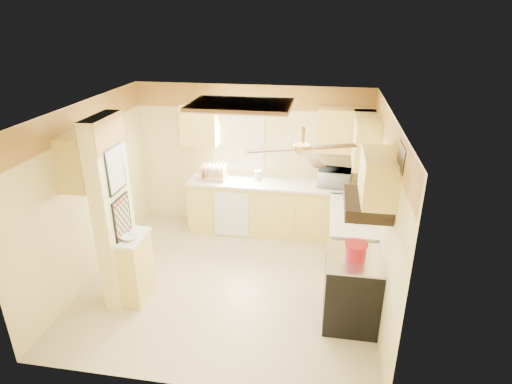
% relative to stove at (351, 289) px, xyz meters
% --- Properties ---
extents(floor, '(4.00, 4.00, 0.00)m').
position_rel_stove_xyz_m(floor, '(-1.67, 0.55, -0.46)').
color(floor, beige).
rests_on(floor, ground).
extents(ceiling, '(4.00, 4.00, 0.00)m').
position_rel_stove_xyz_m(ceiling, '(-1.67, 0.55, 2.04)').
color(ceiling, white).
rests_on(ceiling, wall_back).
extents(wall_back, '(4.00, 0.00, 4.00)m').
position_rel_stove_xyz_m(wall_back, '(-1.67, 2.45, 0.79)').
color(wall_back, '#F5E295').
rests_on(wall_back, floor).
extents(wall_front, '(4.00, 0.00, 4.00)m').
position_rel_stove_xyz_m(wall_front, '(-1.67, -1.35, 0.79)').
color(wall_front, '#F5E295').
rests_on(wall_front, floor).
extents(wall_left, '(0.00, 3.80, 3.80)m').
position_rel_stove_xyz_m(wall_left, '(-3.67, 0.55, 0.79)').
color(wall_left, '#F5E295').
rests_on(wall_left, floor).
extents(wall_right, '(0.00, 3.80, 3.80)m').
position_rel_stove_xyz_m(wall_right, '(0.33, 0.55, 0.79)').
color(wall_right, '#F5E295').
rests_on(wall_right, floor).
extents(wallpaper_border, '(4.00, 0.02, 0.40)m').
position_rel_stove_xyz_m(wallpaper_border, '(-1.67, 2.43, 1.84)').
color(wallpaper_border, gold).
rests_on(wallpaper_border, wall_back).
extents(partition_column, '(0.20, 0.70, 2.50)m').
position_rel_stove_xyz_m(partition_column, '(-3.02, 0.00, 0.79)').
color(partition_column, '#F5E295').
rests_on(partition_column, floor).
extents(partition_ledge, '(0.25, 0.55, 0.90)m').
position_rel_stove_xyz_m(partition_ledge, '(-2.80, 0.00, -0.01)').
color(partition_ledge, '#DFC464').
rests_on(partition_ledge, floor).
extents(ledge_top, '(0.28, 0.58, 0.04)m').
position_rel_stove_xyz_m(ledge_top, '(-2.80, 0.00, 0.46)').
color(ledge_top, white).
rests_on(ledge_top, partition_ledge).
extents(lower_cabinets_back, '(3.00, 0.60, 0.90)m').
position_rel_stove_xyz_m(lower_cabinets_back, '(-1.17, 2.15, -0.01)').
color(lower_cabinets_back, '#DFC464').
rests_on(lower_cabinets_back, floor).
extents(lower_cabinets_right, '(0.60, 1.40, 0.90)m').
position_rel_stove_xyz_m(lower_cabinets_right, '(0.03, 1.15, -0.01)').
color(lower_cabinets_right, '#DFC464').
rests_on(lower_cabinets_right, floor).
extents(countertop_back, '(3.04, 0.64, 0.04)m').
position_rel_stove_xyz_m(countertop_back, '(-1.17, 2.14, 0.46)').
color(countertop_back, white).
rests_on(countertop_back, lower_cabinets_back).
extents(countertop_right, '(0.64, 1.44, 0.04)m').
position_rel_stove_xyz_m(countertop_right, '(0.02, 1.15, 0.46)').
color(countertop_right, white).
rests_on(countertop_right, lower_cabinets_right).
extents(dishwasher_panel, '(0.58, 0.02, 0.80)m').
position_rel_stove_xyz_m(dishwasher_panel, '(-1.92, 1.84, -0.03)').
color(dishwasher_panel, white).
rests_on(dishwasher_panel, lower_cabinets_back).
extents(window, '(0.92, 0.02, 1.02)m').
position_rel_stove_xyz_m(window, '(-1.92, 2.44, 1.09)').
color(window, white).
rests_on(window, wall_back).
extents(upper_cab_back_left, '(0.60, 0.35, 0.70)m').
position_rel_stove_xyz_m(upper_cab_back_left, '(-2.52, 2.27, 1.39)').
color(upper_cab_back_left, '#DFC464').
rests_on(upper_cab_back_left, wall_back).
extents(upper_cab_back_right, '(0.90, 0.35, 0.70)m').
position_rel_stove_xyz_m(upper_cab_back_right, '(-0.12, 2.27, 1.39)').
color(upper_cab_back_right, '#DFC464').
rests_on(upper_cab_back_right, wall_back).
extents(upper_cab_right, '(0.35, 1.00, 0.70)m').
position_rel_stove_xyz_m(upper_cab_right, '(0.16, 1.80, 1.39)').
color(upper_cab_right, '#DFC464').
rests_on(upper_cab_right, wall_right).
extents(upper_cab_left_wall, '(0.35, 0.75, 0.70)m').
position_rel_stove_xyz_m(upper_cab_left_wall, '(-3.49, 0.30, 1.39)').
color(upper_cab_left_wall, '#DFC464').
rests_on(upper_cab_left_wall, wall_left).
extents(upper_cab_over_stove, '(0.35, 0.76, 0.52)m').
position_rel_stove_xyz_m(upper_cab_over_stove, '(0.16, 0.00, 1.49)').
color(upper_cab_over_stove, '#DFC464').
rests_on(upper_cab_over_stove, wall_right).
extents(stove, '(0.68, 0.77, 0.92)m').
position_rel_stove_xyz_m(stove, '(0.00, 0.00, 0.00)').
color(stove, black).
rests_on(stove, floor).
extents(range_hood, '(0.50, 0.76, 0.14)m').
position_rel_stove_xyz_m(range_hood, '(0.07, 0.00, 1.16)').
color(range_hood, black).
rests_on(range_hood, upper_cab_over_stove).
extents(poster_menu, '(0.02, 0.42, 0.57)m').
position_rel_stove_xyz_m(poster_menu, '(-2.91, 0.00, 1.39)').
color(poster_menu, black).
rests_on(poster_menu, partition_column).
extents(poster_nashville, '(0.02, 0.42, 0.57)m').
position_rel_stove_xyz_m(poster_nashville, '(-2.91, 0.00, 0.74)').
color(poster_nashville, black).
rests_on(poster_nashville, partition_column).
extents(ceiling_light_panel, '(1.35, 0.95, 0.06)m').
position_rel_stove_xyz_m(ceiling_light_panel, '(-1.57, 1.05, 2.00)').
color(ceiling_light_panel, brown).
rests_on(ceiling_light_panel, ceiling).
extents(ceiling_fan, '(1.15, 1.15, 0.26)m').
position_rel_stove_xyz_m(ceiling_fan, '(-0.67, -0.15, 1.83)').
color(ceiling_fan, gold).
rests_on(ceiling_fan, ceiling).
extents(vent_grate, '(0.02, 0.40, 0.25)m').
position_rel_stove_xyz_m(vent_grate, '(0.31, -0.35, 1.84)').
color(vent_grate, black).
rests_on(vent_grate, wall_right).
extents(microwave, '(0.55, 0.40, 0.29)m').
position_rel_stove_xyz_m(microwave, '(-0.24, 2.15, 0.62)').
color(microwave, white).
rests_on(microwave, countertop_back).
extents(bowl, '(0.22, 0.22, 0.05)m').
position_rel_stove_xyz_m(bowl, '(-2.81, -0.08, 0.50)').
color(bowl, white).
rests_on(bowl, ledge_top).
extents(dutch_oven, '(0.27, 0.27, 0.18)m').
position_rel_stove_xyz_m(dutch_oven, '(0.00, 0.01, 0.55)').
color(dutch_oven, '#AB1521').
rests_on(dutch_oven, stove).
extents(kettle, '(0.13, 0.13, 0.20)m').
position_rel_stove_xyz_m(kettle, '(0.04, 0.87, 0.57)').
color(kettle, silver).
rests_on(kettle, countertop_right).
extents(dish_rack, '(0.44, 0.33, 0.24)m').
position_rel_stove_xyz_m(dish_rack, '(-2.28, 2.13, 0.57)').
color(dish_rack, tan).
rests_on(dish_rack, countertop_back).
extents(utensil_crock, '(0.12, 0.12, 0.24)m').
position_rel_stove_xyz_m(utensil_crock, '(-1.53, 2.25, 0.56)').
color(utensil_crock, white).
rests_on(utensil_crock, countertop_back).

